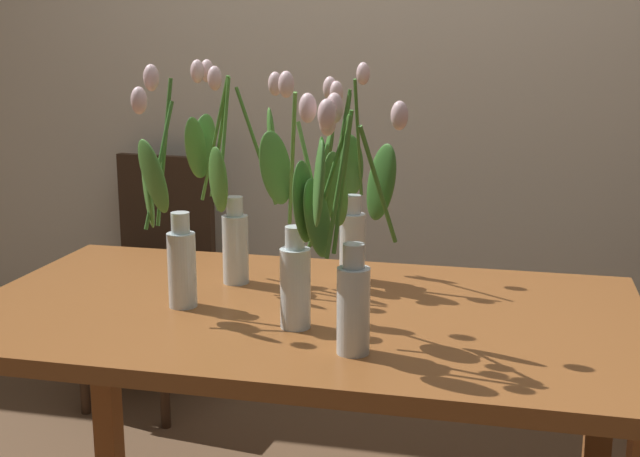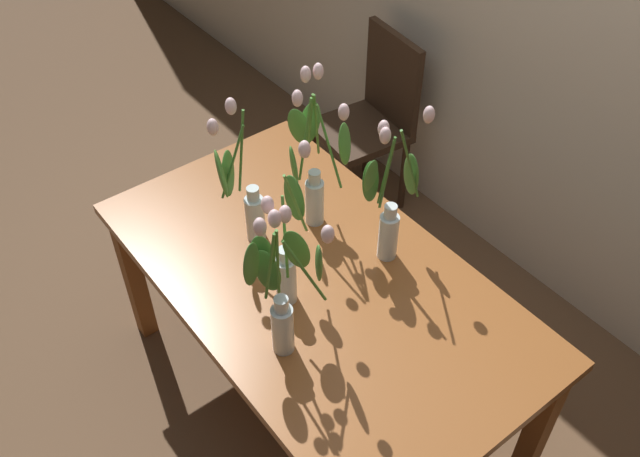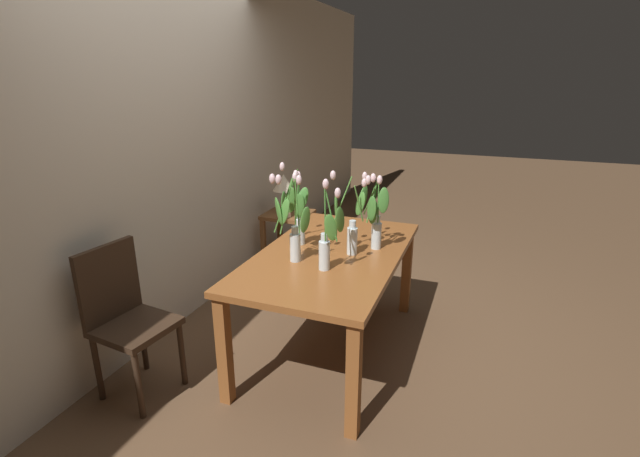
{
  "view_description": "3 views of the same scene",
  "coord_description": "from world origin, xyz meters",
  "px_view_note": "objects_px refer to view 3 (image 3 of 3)",
  "views": [
    {
      "loc": [
        0.48,
        -1.85,
        1.37
      ],
      "look_at": [
        0.06,
        -0.08,
        0.95
      ],
      "focal_mm": 47.05,
      "sensor_mm": 36.0,
      "label": 1
    },
    {
      "loc": [
        1.25,
        -0.95,
        2.48
      ],
      "look_at": [
        -0.07,
        0.07,
        0.87
      ],
      "focal_mm": 38.67,
      "sensor_mm": 36.0,
      "label": 2
    },
    {
      "loc": [
        -2.66,
        -0.93,
        1.86
      ],
      "look_at": [
        -0.01,
        0.07,
        0.9
      ],
      "focal_mm": 25.58,
      "sensor_mm": 36.0,
      "label": 3
    }
  ],
  "objects_px": {
    "dining_chair": "(125,313)",
    "side_table": "(288,224)",
    "tulip_vase_4": "(328,242)",
    "table_lamp": "(284,184)",
    "dining_table": "(331,265)",
    "tulip_vase_1": "(292,225)",
    "tulip_vase_2": "(374,217)",
    "tulip_vase_3": "(298,216)",
    "tulip_vase_0": "(351,227)",
    "pillar_candle": "(288,213)"
  },
  "relations": [
    {
      "from": "tulip_vase_1",
      "to": "tulip_vase_2",
      "type": "height_order",
      "value": "tulip_vase_1"
    },
    {
      "from": "tulip_vase_1",
      "to": "tulip_vase_2",
      "type": "xyz_separation_m",
      "value": [
        0.39,
        -0.42,
        -0.01
      ]
    },
    {
      "from": "dining_table",
      "to": "side_table",
      "type": "relative_size",
      "value": 2.91
    },
    {
      "from": "tulip_vase_4",
      "to": "dining_chair",
      "type": "relative_size",
      "value": 0.61
    },
    {
      "from": "tulip_vase_1",
      "to": "tulip_vase_3",
      "type": "distance_m",
      "value": 0.3
    },
    {
      "from": "dining_table",
      "to": "side_table",
      "type": "height_order",
      "value": "dining_table"
    },
    {
      "from": "dining_table",
      "to": "tulip_vase_1",
      "type": "relative_size",
      "value": 2.78
    },
    {
      "from": "tulip_vase_0",
      "to": "side_table",
      "type": "relative_size",
      "value": 1.01
    },
    {
      "from": "dining_chair",
      "to": "side_table",
      "type": "xyz_separation_m",
      "value": [
        2.14,
        -0.08,
        -0.09
      ]
    },
    {
      "from": "tulip_vase_3",
      "to": "side_table",
      "type": "bearing_deg",
      "value": 27.63
    },
    {
      "from": "tulip_vase_4",
      "to": "table_lamp",
      "type": "relative_size",
      "value": 1.44
    },
    {
      "from": "tulip_vase_1",
      "to": "tulip_vase_2",
      "type": "distance_m",
      "value": 0.57
    },
    {
      "from": "tulip_vase_0",
      "to": "tulip_vase_3",
      "type": "height_order",
      "value": "tulip_vase_3"
    },
    {
      "from": "tulip_vase_0",
      "to": "tulip_vase_2",
      "type": "height_order",
      "value": "tulip_vase_0"
    },
    {
      "from": "dining_chair",
      "to": "table_lamp",
      "type": "relative_size",
      "value": 2.34
    },
    {
      "from": "dining_table",
      "to": "tulip_vase_1",
      "type": "distance_m",
      "value": 0.44
    },
    {
      "from": "tulip_vase_4",
      "to": "tulip_vase_0",
      "type": "bearing_deg",
      "value": -8.4
    },
    {
      "from": "tulip_vase_4",
      "to": "side_table",
      "type": "distance_m",
      "value": 1.94
    },
    {
      "from": "tulip_vase_2",
      "to": "tulip_vase_4",
      "type": "distance_m",
      "value": 0.48
    },
    {
      "from": "tulip_vase_3",
      "to": "tulip_vase_2",
      "type": "bearing_deg",
      "value": -78.82
    },
    {
      "from": "side_table",
      "to": "table_lamp",
      "type": "distance_m",
      "value": 0.43
    },
    {
      "from": "dining_table",
      "to": "tulip_vase_1",
      "type": "bearing_deg",
      "value": 144.03
    },
    {
      "from": "pillar_candle",
      "to": "side_table",
      "type": "bearing_deg",
      "value": 24.96
    },
    {
      "from": "dining_table",
      "to": "tulip_vase_4",
      "type": "xyz_separation_m",
      "value": [
        -0.29,
        -0.08,
        0.27
      ]
    },
    {
      "from": "side_table",
      "to": "dining_chair",
      "type": "bearing_deg",
      "value": 177.77
    },
    {
      "from": "tulip_vase_1",
      "to": "dining_chair",
      "type": "height_order",
      "value": "tulip_vase_1"
    },
    {
      "from": "side_table",
      "to": "table_lamp",
      "type": "height_order",
      "value": "table_lamp"
    },
    {
      "from": "tulip_vase_0",
      "to": "tulip_vase_2",
      "type": "relative_size",
      "value": 1.06
    },
    {
      "from": "tulip_vase_0",
      "to": "tulip_vase_4",
      "type": "height_order",
      "value": "tulip_vase_4"
    },
    {
      "from": "tulip_vase_4",
      "to": "dining_table",
      "type": "bearing_deg",
      "value": 15.33
    },
    {
      "from": "dining_chair",
      "to": "table_lamp",
      "type": "distance_m",
      "value": 2.13
    },
    {
      "from": "tulip_vase_0",
      "to": "tulip_vase_1",
      "type": "relative_size",
      "value": 0.97
    },
    {
      "from": "dining_table",
      "to": "tulip_vase_3",
      "type": "xyz_separation_m",
      "value": [
        0.05,
        0.26,
        0.3
      ]
    },
    {
      "from": "tulip_vase_4",
      "to": "pillar_candle",
      "type": "height_order",
      "value": "tulip_vase_4"
    },
    {
      "from": "side_table",
      "to": "tulip_vase_2",
      "type": "bearing_deg",
      "value": -134.6
    },
    {
      "from": "pillar_candle",
      "to": "tulip_vase_3",
      "type": "bearing_deg",
      "value": -152.07
    },
    {
      "from": "tulip_vase_2",
      "to": "side_table",
      "type": "relative_size",
      "value": 0.95
    },
    {
      "from": "tulip_vase_3",
      "to": "dining_chair",
      "type": "height_order",
      "value": "tulip_vase_3"
    },
    {
      "from": "tulip_vase_2",
      "to": "dining_chair",
      "type": "height_order",
      "value": "tulip_vase_2"
    },
    {
      "from": "dining_table",
      "to": "dining_chair",
      "type": "height_order",
      "value": "dining_chair"
    },
    {
      "from": "tulip_vase_4",
      "to": "table_lamp",
      "type": "height_order",
      "value": "tulip_vase_4"
    },
    {
      "from": "tulip_vase_2",
      "to": "dining_chair",
      "type": "distance_m",
      "value": 1.65
    },
    {
      "from": "tulip_vase_2",
      "to": "side_table",
      "type": "height_order",
      "value": "tulip_vase_2"
    },
    {
      "from": "tulip_vase_3",
      "to": "table_lamp",
      "type": "xyz_separation_m",
      "value": [
        1.21,
        0.67,
        -0.09
      ]
    },
    {
      "from": "dining_table",
      "to": "dining_chair",
      "type": "distance_m",
      "value": 1.31
    },
    {
      "from": "dining_table",
      "to": "pillar_candle",
      "type": "relative_size",
      "value": 21.33
    },
    {
      "from": "tulip_vase_1",
      "to": "table_lamp",
      "type": "height_order",
      "value": "tulip_vase_1"
    },
    {
      "from": "table_lamp",
      "to": "tulip_vase_4",
      "type": "bearing_deg",
      "value": -146.86
    },
    {
      "from": "tulip_vase_3",
      "to": "side_table",
      "type": "height_order",
      "value": "tulip_vase_3"
    },
    {
      "from": "dining_chair",
      "to": "tulip_vase_1",
      "type": "bearing_deg",
      "value": -54.0
    }
  ]
}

